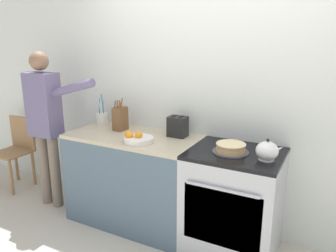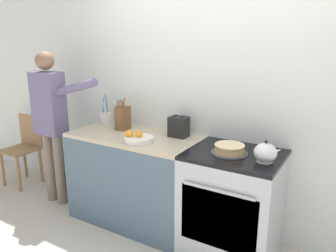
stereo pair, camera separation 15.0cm
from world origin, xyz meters
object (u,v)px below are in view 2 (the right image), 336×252
Objects in this scene: utensil_crock at (106,117)px; fruit_bowl at (138,138)px; stove_range at (232,204)px; layer_cake at (229,149)px; person_baker at (50,115)px; knife_block at (123,118)px; toaster at (179,127)px; tea_kettle at (266,153)px; dining_chair at (26,145)px.

utensil_crock is 0.75m from fruit_bowl.
stove_range is 1.62m from utensil_crock.
person_baker reaches higher than layer_cake.
knife_block reaches higher than toaster.
tea_kettle is 0.91m from toaster.
utensil_crock is at bearing 153.20° from fruit_bowl.
dining_chair is (-2.76, 0.03, 0.05)m from stove_range.
layer_cake reaches higher than dining_chair.
person_baker is (-0.48, -0.33, 0.03)m from utensil_crock.
toaster reaches higher than layer_cake.
person_baker reaches higher than utensil_crock.
layer_cake is at bearing -3.77° from person_baker.
person_baker is (-0.79, -0.25, -0.02)m from knife_block.
tea_kettle is (0.30, -0.04, 0.04)m from layer_cake.
tea_kettle is 0.24× the size of dining_chair.
stove_range is at bearing -15.63° from toaster.
dining_chair is (-1.53, -0.07, -0.53)m from knife_block.
person_baker is at bearing 179.59° from fruit_bowl.
layer_cake is at bearing -6.23° from knife_block.
stove_range is at bearing 166.24° from tea_kettle.
toaster is (-0.58, 0.20, 0.06)m from layer_cake.
layer_cake is at bearing 7.07° from dining_chair.
fruit_bowl reaches higher than dining_chair.
layer_cake is 2.76m from dining_chair.
knife_block is at bearing 10.34° from person_baker.
fruit_bowl is 1.97m from dining_chair.
knife_block is 0.32m from utensil_crock.
fruit_bowl is at bearing -169.75° from stove_range.
utensil_crock is at bearing 173.07° from stove_range.
person_baker is (-1.97, -0.12, 0.06)m from layer_cake.
stove_range is 2.67× the size of utensil_crock.
knife_block is at bearing 145.44° from fruit_bowl.
layer_cake reaches higher than stove_range.
toaster is at bearing 5.68° from person_baker.
utensil_crock is at bearing 179.19° from toaster.
stove_range reaches higher than dining_chair.
knife_block reaches higher than tea_kettle.
tea_kettle is at bearing -6.35° from knife_block.
utensil_crock is 1.27× the size of fruit_bowl.
person_baker reaches higher than toaster.
layer_cake is 1.98m from person_baker.
dining_chair is at bearing 179.32° from stove_range.
stove_range is at bearing -6.93° from utensil_crock.
tea_kettle is at bearing 4.67° from fruit_bowl.
layer_cake is 0.83m from fruit_bowl.
person_baker is (-1.39, -0.32, 0.00)m from toaster.
toaster is 0.23× the size of dining_chair.
layer_cake is 0.87× the size of utensil_crock.
person_baker is at bearing -175.84° from stove_range.
stove_range is at bearing -3.03° from person_baker.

